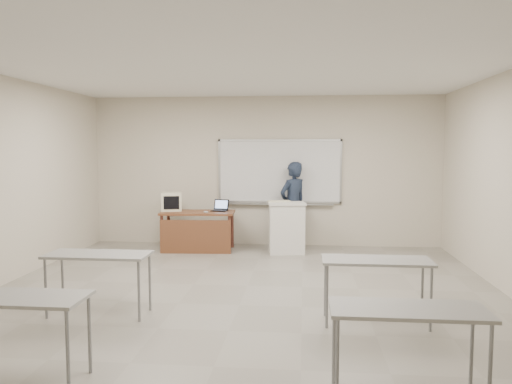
# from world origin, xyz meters

# --- Properties ---
(floor) EXTENTS (7.00, 8.00, 0.01)m
(floor) POSITION_xyz_m (0.00, 0.00, -0.01)
(floor) COLOR gray
(floor) RESTS_ON ground
(whiteboard) EXTENTS (2.48, 0.10, 1.31)m
(whiteboard) POSITION_xyz_m (0.30, 3.97, 1.48)
(whiteboard) COLOR white
(whiteboard) RESTS_ON floor
(student_desks) EXTENTS (4.40, 2.20, 0.73)m
(student_desks) POSITION_xyz_m (-0.00, -1.35, 0.67)
(student_desks) COLOR gray
(student_desks) RESTS_ON floor
(instructor_desk) EXTENTS (1.39, 0.70, 0.75)m
(instructor_desk) POSITION_xyz_m (-1.23, 3.19, 0.54)
(instructor_desk) COLOR brown
(instructor_desk) RESTS_ON floor
(podium) EXTENTS (0.68, 0.50, 0.95)m
(podium) POSITION_xyz_m (0.47, 3.20, 0.48)
(podium) COLOR white
(podium) RESTS_ON floor
(crt_monitor) EXTENTS (0.39, 0.43, 0.37)m
(crt_monitor) POSITION_xyz_m (-1.78, 3.43, 0.92)
(crt_monitor) COLOR beige
(crt_monitor) RESTS_ON instructor_desk
(laptop) EXTENTS (0.29, 0.27, 0.22)m
(laptop) POSITION_xyz_m (-0.83, 3.45, 0.80)
(laptop) COLOR black
(laptop) RESTS_ON instructor_desk
(mouse) EXTENTS (0.11, 0.09, 0.04)m
(mouse) POSITION_xyz_m (-1.03, 3.10, 0.77)
(mouse) COLOR #BABCC2
(mouse) RESTS_ON instructor_desk
(keyboard) EXTENTS (0.45, 0.26, 0.02)m
(keyboard) POSITION_xyz_m (0.32, 3.28, 0.97)
(keyboard) COLOR beige
(keyboard) RESTS_ON podium
(presenter) EXTENTS (0.73, 0.72, 1.70)m
(presenter) POSITION_xyz_m (0.58, 3.76, 0.85)
(presenter) COLOR black
(presenter) RESTS_ON floor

